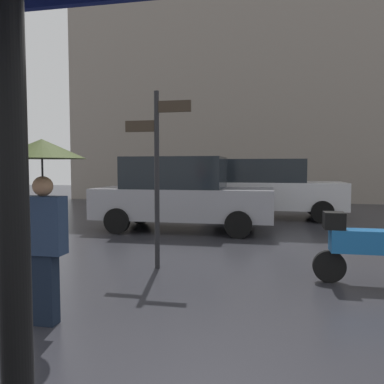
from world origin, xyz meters
The scene contains 6 objects.
pedestrian_with_umbrella centered at (-1.36, 1.51, 1.48)m, with size 0.88×0.88×1.93m.
parked_scooter centered at (2.23, 3.63, 0.56)m, with size 1.47×0.32×1.23m.
parked_car_left centered at (-1.34, 7.68, 0.96)m, with size 4.59×1.95×1.91m.
parked_car_right centered at (0.95, 10.56, 0.97)m, with size 4.45×1.97×1.90m.
street_signpost centered at (-0.85, 3.89, 1.73)m, with size 1.08×0.08×2.85m.
building_block centered at (0.00, 17.21, 7.98)m, with size 18.31×2.07×15.96m, color gray.
Camera 1 is at (0.91, -2.03, 1.64)m, focal length 35.87 mm.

